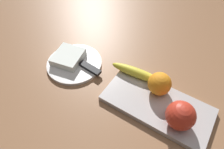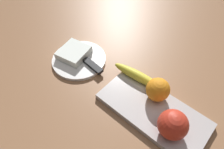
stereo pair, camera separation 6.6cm
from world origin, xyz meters
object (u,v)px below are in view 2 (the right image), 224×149
(folded_napkin, at_px, (74,53))
(apple, at_px, (173,125))
(orange_near_apple, at_px, (158,90))
(fruit_tray, at_px, (153,110))
(banana, at_px, (138,76))
(dinner_plate, at_px, (79,59))
(knife, at_px, (90,64))

(folded_napkin, bearing_deg, apple, 175.97)
(orange_near_apple, height_order, folded_napkin, orange_near_apple)
(fruit_tray, bearing_deg, apple, 157.81)
(banana, bearing_deg, apple, 147.47)
(orange_near_apple, height_order, dinner_plate, orange_near_apple)
(dinner_plate, bearing_deg, folded_napkin, 0.00)
(apple, relative_size, banana, 0.45)
(orange_near_apple, distance_m, dinner_plate, 0.33)
(banana, relative_size, orange_near_apple, 2.50)
(orange_near_apple, xyz_separation_m, folded_napkin, (0.34, 0.04, -0.03))
(banana, distance_m, knife, 0.18)
(dinner_plate, relative_size, folded_napkin, 1.91)
(knife, bearing_deg, fruit_tray, -176.58)
(fruit_tray, height_order, apple, apple)
(fruit_tray, xyz_separation_m, folded_napkin, (0.36, 0.00, 0.02))
(apple, height_order, orange_near_apple, apple)
(fruit_tray, relative_size, dinner_plate, 1.65)
(fruit_tray, distance_m, folded_napkin, 0.36)
(folded_napkin, bearing_deg, knife, -175.44)
(fruit_tray, bearing_deg, folded_napkin, 0.00)
(dinner_plate, height_order, folded_napkin, folded_napkin)
(banana, xyz_separation_m, dinner_plate, (0.23, 0.06, -0.03))
(fruit_tray, relative_size, apple, 4.05)
(fruit_tray, xyz_separation_m, banana, (0.11, -0.06, 0.03))
(banana, xyz_separation_m, orange_near_apple, (-0.09, 0.02, 0.02))
(dinner_plate, bearing_deg, fruit_tray, 180.00)
(orange_near_apple, bearing_deg, banana, -11.67)
(apple, relative_size, orange_near_apple, 1.12)
(apple, bearing_deg, orange_near_apple, -38.11)
(dinner_plate, bearing_deg, knife, -173.34)
(banana, xyz_separation_m, knife, (0.17, 0.06, -0.02))
(fruit_tray, bearing_deg, banana, -29.80)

